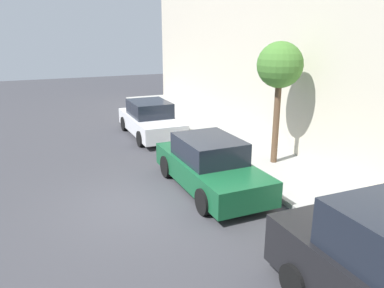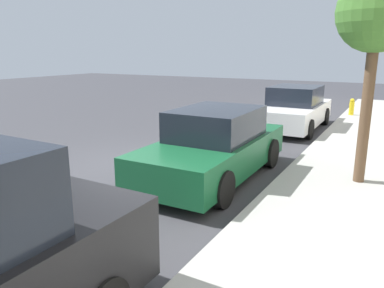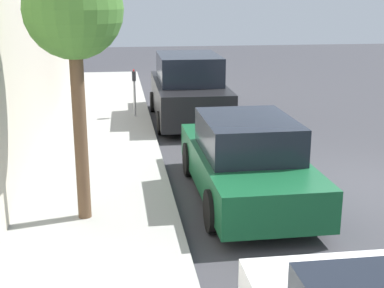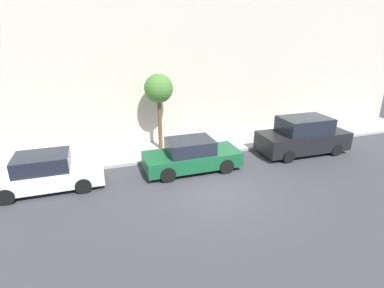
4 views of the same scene
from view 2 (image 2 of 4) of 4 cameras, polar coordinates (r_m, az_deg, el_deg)
ground_plane at (r=9.33m, az=-9.27°, el=-3.35°), size 60.00×60.00×0.00m
sidewalk at (r=7.48m, az=21.67°, el=-8.00°), size 2.70×32.00×0.15m
parked_sedan_second at (r=8.22m, az=3.46°, el=-0.31°), size 1.92×4.51×1.54m
parked_sedan_third at (r=14.02m, az=15.32°, el=5.16°), size 1.92×4.51×1.54m
street_tree at (r=8.08m, az=26.34°, el=17.09°), size 1.49×1.49×4.04m
fire_hydrant at (r=17.09m, az=23.16°, el=5.24°), size 0.20×0.20×0.69m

